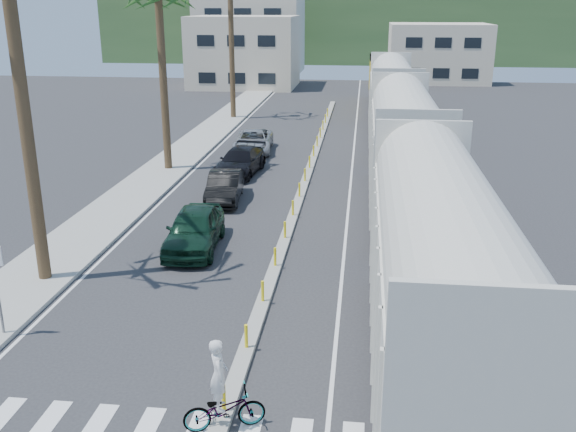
{
  "coord_description": "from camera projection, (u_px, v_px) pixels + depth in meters",
  "views": [
    {
      "loc": [
        3.05,
        -13.83,
        9.43
      ],
      "look_at": [
        0.44,
        8.32,
        2.0
      ],
      "focal_mm": 40.0,
      "sensor_mm": 36.0,
      "label": 1
    }
  ],
  "objects": [
    {
      "name": "car_third",
      "position": [
        240.0,
        162.0,
        36.88
      ],
      "size": [
        3.11,
        5.56,
        1.5
      ],
      "primitive_type": "imported",
      "rotation": [
        0.0,
        0.0,
        -0.1
      ],
      "color": "black",
      "rests_on": "ground"
    },
    {
      "name": "hillside",
      "position": [
        349.0,
        24.0,
        108.67
      ],
      "size": [
        80.0,
        20.0,
        12.0
      ],
      "primitive_type": "cube",
      "color": "#385628",
      "rests_on": "ground"
    },
    {
      "name": "freight_train",
      "position": [
        399.0,
        128.0,
        35.03
      ],
      "size": [
        3.0,
        60.94,
        5.85
      ],
      "color": "beige",
      "rests_on": "ground"
    },
    {
      "name": "car_lead",
      "position": [
        194.0,
        229.0,
        25.62
      ],
      "size": [
        2.6,
        5.17,
        1.67
      ],
      "primitive_type": "imported",
      "rotation": [
        0.0,
        0.0,
        0.06
      ],
      "color": "black",
      "rests_on": "ground"
    },
    {
      "name": "ground",
      "position": [
        233.0,
        392.0,
        16.35
      ],
      "size": [
        140.0,
        140.0,
        0.0
      ],
      "primitive_type": "plane",
      "color": "#28282B",
      "rests_on": "ground"
    },
    {
      "name": "rails",
      "position": [
        392.0,
        153.0,
        42.16
      ],
      "size": [
        1.56,
        100.0,
        0.06
      ],
      "color": "black",
      "rests_on": "ground"
    },
    {
      "name": "car_second",
      "position": [
        225.0,
        187.0,
        31.87
      ],
      "size": [
        2.35,
        4.71,
        1.46
      ],
      "primitive_type": "imported",
      "rotation": [
        0.0,
        0.0,
        0.09
      ],
      "color": "black",
      "rests_on": "ground"
    },
    {
      "name": "buildings",
      "position": [
        293.0,
        44.0,
        83.19
      ],
      "size": [
        38.0,
        27.0,
        10.0
      ],
      "color": "beige",
      "rests_on": "ground"
    },
    {
      "name": "car_rear",
      "position": [
        253.0,
        141.0,
        42.5
      ],
      "size": [
        3.21,
        5.57,
        1.44
      ],
      "primitive_type": "imported",
      "rotation": [
        0.0,
        0.0,
        0.08
      ],
      "color": "#A9ABAE",
      "rests_on": "ground"
    },
    {
      "name": "lane_markings",
      "position": [
        278.0,
        161.0,
        40.14
      ],
      "size": [
        9.42,
        90.0,
        0.01
      ],
      "color": "silver",
      "rests_on": "ground"
    },
    {
      "name": "sidewalk",
      "position": [
        179.0,
        157.0,
        40.82
      ],
      "size": [
        3.0,
        90.0,
        0.15
      ],
      "primitive_type": "cube",
      "color": "gray",
      "rests_on": "ground"
    },
    {
      "name": "cyclist",
      "position": [
        223.0,
        401.0,
        14.74
      ],
      "size": [
        1.86,
        2.33,
        2.3
      ],
      "rotation": [
        0.0,
        0.0,
        1.9
      ],
      "color": "#9EA0A5",
      "rests_on": "ground"
    },
    {
      "name": "median",
      "position": [
        305.0,
        182.0,
        35.13
      ],
      "size": [
        0.45,
        60.0,
        0.85
      ],
      "color": "gray",
      "rests_on": "ground"
    }
  ]
}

